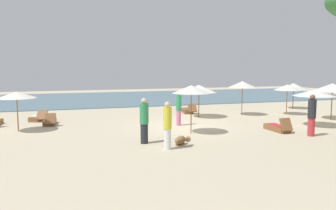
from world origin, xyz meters
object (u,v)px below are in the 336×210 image
Objects in this scene: umbrella_3 at (199,89)px; person_3 at (144,121)px; umbrella_5 at (242,84)px; umbrella_7 at (294,86)px; person_1 at (312,115)px; umbrella_6 at (17,95)px; umbrella_2 at (191,89)px; umbrella_4 at (287,87)px; lounger_3 at (188,111)px; lounger_5 at (50,122)px; umbrella_0 at (333,87)px; person_0 at (167,125)px; person_2 at (179,107)px; umbrella_1 at (314,93)px; lounger_1 at (278,128)px; lounger_2 at (39,118)px; dog at (181,140)px.

person_3 is (-5.07, -6.12, -0.86)m from umbrella_3.
umbrella_5 is 5.86m from umbrella_7.
umbrella_3 reaches higher than person_1.
umbrella_5 is at bearing 0.03° from umbrella_3.
umbrella_6 is at bearing -173.24° from umbrella_5.
umbrella_2 reaches higher than umbrella_3.
umbrella_4 reaches higher than person_3.
umbrella_7 is at bearing 45.67° from umbrella_4.
lounger_5 is (-9.05, -2.12, 0.00)m from lounger_3.
umbrella_0 is at bearing -37.83° from umbrella_5.
umbrella_0 is 16.79m from lounger_5.
person_0 is (-4.46, -7.40, -0.87)m from umbrella_3.
lounger_3 is at bearing 143.51° from umbrella_0.
lounger_3 is at bearing 155.10° from umbrella_4.
person_3 is (-2.66, -1.38, -1.17)m from umbrella_2.
umbrella_4 is 8.56m from person_2.
umbrella_3 reaches higher than person_2.
person_1 reaches higher than lounger_3.
person_0 is 1.42m from person_3.
umbrella_1 is 7.31m from person_2.
person_2 is at bearing 52.25° from person_3.
person_2 is (-2.24, -2.46, -0.82)m from umbrella_3.
umbrella_3 is at bearing 109.56° from lounger_1.
umbrella_2 is at bearing -21.32° from umbrella_6.
lounger_2 is (-15.77, 2.40, -1.66)m from umbrella_4.
umbrella_1 reaches higher than umbrella_7.
umbrella_2 reaches higher than lounger_1.
umbrella_4 is 6.88m from lounger_3.
person_0 is 0.98× the size of person_3.
umbrella_0 is at bearing 19.09° from person_0.
lounger_5 reaches higher than lounger_2.
lounger_3 is 5.17m from person_2.
umbrella_5 reaches higher than umbrella_0.
person_1 is (12.36, -8.73, 0.81)m from lounger_2.
lounger_3 is (-6.05, 2.81, -1.67)m from umbrella_4.
dog is at bearing -108.20° from person_2.
lounger_3 is at bearing 13.20° from lounger_5.
lounger_2 is (-14.26, 6.63, -1.64)m from umbrella_1.
umbrella_6 reaches higher than lounger_1.
person_3 reaches higher than lounger_2.
umbrella_2 is at bearing 27.41° from person_3.
umbrella_2 is at bearing -94.40° from person_2.
umbrella_1 is at bearing -1.62° from umbrella_2.
lounger_5 is at bearing 127.72° from dog.
person_2 is at bearing 85.60° from umbrella_2.
dog is (-1.28, -2.14, -1.94)m from umbrella_2.
dog is (-5.65, -1.36, 0.02)m from lounger_1.
person_0 is at bearing -121.04° from umbrella_3.
umbrella_4 is at bearing -6.58° from umbrella_3.
umbrella_3 is at bearing 58.96° from person_0.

